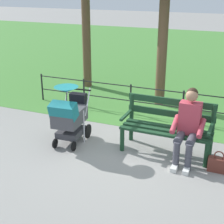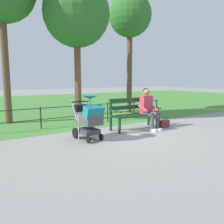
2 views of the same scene
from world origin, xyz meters
The scene contains 7 objects.
ground_plane centered at (0.00, 0.00, 0.00)m, with size 60.00×60.00×0.00m, color gray.
grass_lawn centered at (0.00, -8.80, 0.00)m, with size 40.00×16.00×0.01m, color #478438.
park_bench centered at (-0.64, -0.12, 0.53)m, with size 1.60×0.61×0.96m.
person_on_bench centered at (-1.03, 0.11, 0.68)m, with size 0.53×0.74×1.28m.
stroller centered at (1.14, 0.29, 0.59)m, with size 0.56×0.92×1.15m.
handbag centered at (-1.58, 0.27, 0.13)m, with size 0.32×0.14×0.37m.
park_fence centered at (0.00, -1.64, 0.41)m, with size 6.13×0.04×0.70m.
Camera 1 is at (-1.80, 5.29, 2.89)m, focal length 53.27 mm.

